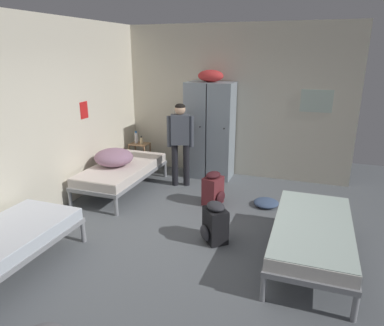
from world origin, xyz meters
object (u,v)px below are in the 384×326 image
bed_left_rear (122,170)px  person_traveler (180,137)px  locker_bank (210,129)px  shelf_unit (140,154)px  backpack_black (215,223)px  bed_right (312,231)px  water_bottle (136,138)px  clothes_pile_denim (266,203)px  lotion_bottle (141,141)px  bedding_heap (114,157)px  backpack_maroon (213,189)px

bed_left_rear → person_traveler: 1.19m
locker_bank → shelf_unit: 1.61m
backpack_black → locker_bank: bearing=108.4°
person_traveler → bed_right: bearing=-37.1°
person_traveler → locker_bank: bearing=61.8°
water_bottle → person_traveler: bearing=-25.2°
clothes_pile_denim → person_traveler: bearing=166.4°
bed_right → lotion_bottle: size_ratio=11.16×
bed_left_rear → bedding_heap: 0.29m
backpack_maroon → backpack_black: bearing=-73.1°
bed_right → bedding_heap: bearing=161.8°
bedding_heap → backpack_maroon: 1.83m
bed_right → water_bottle: size_ratio=7.54×
backpack_black → bedding_heap: bearing=153.4°
shelf_unit → bed_right: shelf_unit is taller
bed_left_rear → backpack_maroon: size_ratio=3.45×
shelf_unit → bed_left_rear: shelf_unit is taller
shelf_unit → lotion_bottle: bearing=-29.7°
bed_left_rear → bedding_heap: bedding_heap is taller
person_traveler → clothes_pile_denim: person_traveler is taller
person_traveler → backpack_black: person_traveler is taller
shelf_unit → water_bottle: 0.35m
locker_bank → backpack_black: 2.63m
shelf_unit → bed_right: (3.49, -2.33, 0.04)m
shelf_unit → clothes_pile_denim: (2.77, -0.95, -0.29)m
clothes_pile_denim → water_bottle: bearing=161.3°
person_traveler → lotion_bottle: size_ratio=8.96×
locker_bank → person_traveler: bearing=-118.2°
bed_right → backpack_maroon: (-1.55, 1.17, -0.12)m
lotion_bottle → bed_right: bearing=-33.8°
backpack_black → clothes_pile_denim: size_ratio=1.34×
shelf_unit → backpack_maroon: size_ratio=1.04×
locker_bank → bedding_heap: bearing=-134.9°
shelf_unit → backpack_maroon: bearing=-30.9°
shelf_unit → water_bottle: (-0.08, 0.02, 0.34)m
locker_bank → shelf_unit: bearing=-175.8°
bedding_heap → lotion_bottle: bearing=93.8°
bed_right → locker_bank: bearing=129.4°
person_traveler → water_bottle: bearing=154.8°
backpack_maroon → backpack_black: (0.35, -1.14, 0.00)m
bedding_heap → clothes_pile_denim: size_ratio=1.64×
bed_right → water_bottle: water_bottle is taller
shelf_unit → backpack_black: bearing=-45.1°
bed_left_rear → lotion_bottle: bearing=99.2°
shelf_unit → person_traveler: (1.13, -0.55, 0.57)m
lotion_bottle → backpack_black: size_ratio=0.31×
shelf_unit → person_traveler: size_ratio=0.37×
bed_left_rear → backpack_black: 2.34m
lotion_bottle → shelf_unit: bearing=150.3°
water_bottle → backpack_maroon: (2.02, -1.18, -0.42)m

